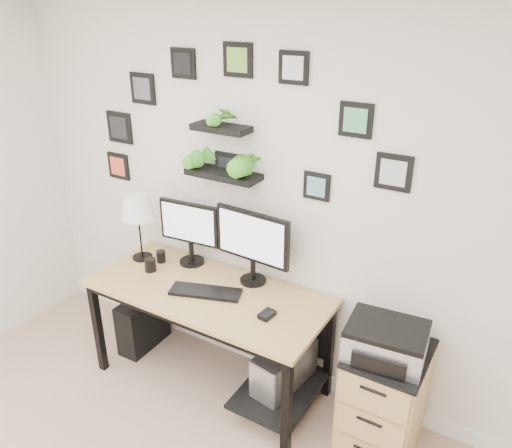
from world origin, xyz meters
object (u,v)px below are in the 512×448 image
Objects in this scene: monitor_left at (190,229)px; monitor_right at (252,242)px; mug at (150,265)px; file_cabinet at (383,398)px; pc_tower_grey at (284,378)px; desk at (215,305)px; pc_tower_black at (143,322)px; printer at (386,341)px; table_lamp at (137,209)px.

monitor_left is 0.51m from monitor_right.
mug is 0.13× the size of file_cabinet.
monitor_right is 0.91m from pc_tower_grey.
file_cabinet is at bearing 2.90° from desk.
pc_tower_black is (-0.72, 0.03, -0.42)m from desk.
monitor_right is 0.77m from mug.
printer reaches higher than pc_tower_grey.
printer is (1.65, 0.05, -0.03)m from mug.
pc_tower_grey is at bearing -1.75° from pc_tower_black.
mug is (0.18, -0.11, -0.34)m from table_lamp.
monitor_right is at bearing 151.60° from pc_tower_grey.
file_cabinet is (1.85, -0.02, -0.80)m from table_lamp.
monitor_left is 0.91m from pc_tower_black.
monitor_left reaches higher than mug.
table_lamp is 0.98× the size of pc_tower_grey.
desk is at bearing -30.16° from monitor_left.
printer reaches higher than pc_tower_black.
pc_tower_grey is (0.35, -0.19, -0.82)m from monitor_right.
pc_tower_grey is (1.03, 0.05, -0.57)m from mug.
table_lamp reaches higher than pc_tower_black.
desk is 0.65m from pc_tower_grey.
pc_tower_black is 0.84× the size of pc_tower_grey.
pc_tower_black is at bearing -155.51° from monitor_left.
pc_tower_grey is (0.51, 0.01, -0.40)m from desk.
mug is 0.22× the size of pc_tower_black.
monitor_left is 1.51m from printer.
monitor_right is 6.07× the size of mug.
printer is (0.97, -0.18, -0.28)m from monitor_right.
printer is at bearing 1.73° from mug.
mug is 1.18m from pc_tower_grey.
desk is 3.90× the size of pc_tower_black.
printer is (1.47, -0.18, -0.25)m from monitor_left.
desk reaches higher than pc_tower_black.
desk reaches higher than pc_tower_grey.
mug is at bearing -161.11° from monitor_right.
desk is 17.82× the size of mug.
mug is at bearing -177.49° from pc_tower_grey.
desk reaches higher than file_cabinet.
table_lamp is at bearing 178.06° from printer.
monitor_right reaches higher than table_lamp.
mug is at bearing -31.98° from table_lamp.
mug is at bearing -176.85° from file_cabinet.
mug is 1.65m from printer.
monitor_left reaches higher than file_cabinet.
monitor_left is at bearing 172.91° from printer.
table_lamp is (-0.86, -0.12, 0.08)m from monitor_right.
monitor_right reaches higher than pc_tower_black.
table_lamp reaches higher than printer.
monitor_left is at bearing 23.52° from pc_tower_black.
desk is 0.55m from mug.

